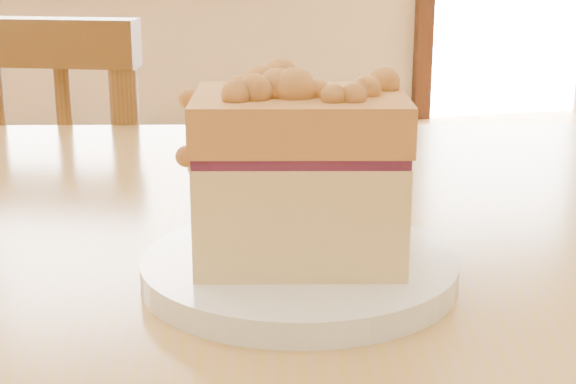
# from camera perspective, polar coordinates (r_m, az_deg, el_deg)

# --- Properties ---
(cafe_table_main) EXTENTS (1.38, 1.08, 0.75)m
(cafe_table_main) POSITION_cam_1_polar(r_m,az_deg,el_deg) (0.72, -17.63, -10.18)
(cafe_table_main) COLOR #B58146
(cafe_table_main) RESTS_ON ground
(cafe_chair_main) EXTENTS (0.52, 0.52, 0.88)m
(cafe_chair_main) POSITION_cam_1_polar(r_m,az_deg,el_deg) (1.35, -14.50, -6.96)
(cafe_chair_main) COLOR brown
(cafe_chair_main) RESTS_ON ground
(plate) EXTENTS (0.20, 0.20, 0.02)m
(plate) POSITION_cam_1_polar(r_m,az_deg,el_deg) (0.57, 0.74, -5.03)
(plate) COLOR white
(plate) RESTS_ON cafe_table_main
(cake_slice) EXTENTS (0.15, 0.13, 0.12)m
(cake_slice) POSITION_cam_1_polar(r_m,az_deg,el_deg) (0.55, 0.72, 1.40)
(cake_slice) COLOR #ECCC85
(cake_slice) RESTS_ON plate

